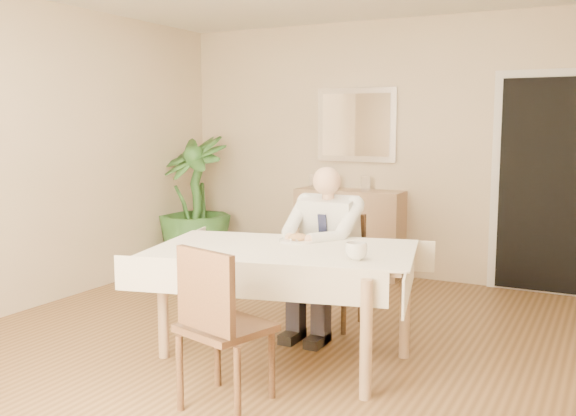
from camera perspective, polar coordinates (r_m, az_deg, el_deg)
The scene contains 17 objects.
room at distance 4.36m, azimuth -2.12°, elevation 4.03°, with size 5.00×5.02×2.60m.
doorway at distance 6.30m, azimuth 21.88°, elevation 1.84°, with size 0.96×0.07×2.10m.
mirror at distance 6.72m, azimuth 6.08°, elevation 7.35°, with size 0.86×0.04×0.76m.
dining_table at distance 4.25m, azimuth -0.37°, elevation -4.66°, with size 1.94×1.41×0.75m.
chair_far at distance 5.07m, azimuth 4.27°, elevation -4.83°, with size 0.42×0.42×0.86m.
chair_near at distance 3.54m, azimuth -6.26°, elevation -9.78°, with size 0.54×0.54×0.91m.
seated_man at distance 4.77m, azimuth 2.95°, elevation -3.04°, with size 0.48×0.72×1.24m.
plate at distance 4.44m, azimuth 0.88°, elevation -2.91°, with size 0.26×0.26×0.02m, color white.
food at distance 4.44m, azimuth 0.88°, elevation -2.63°, with size 0.14×0.14×0.06m, color #996D3F.
knife at distance 4.37m, azimuth 1.00°, elevation -2.86°, with size 0.01×0.01×0.13m, color silver.
fork at distance 4.40m, azimuth 0.07°, elevation -2.77°, with size 0.01×0.01×0.13m, color silver.
coffee_mug at distance 3.87m, azimuth 6.08°, elevation -3.84°, with size 0.13×0.13×0.10m, color white.
sideboard at distance 6.67m, azimuth 5.48°, elevation -2.18°, with size 1.11×0.38×0.89m, color #987656.
photo_frame_left at distance 6.87m, azimuth 2.27°, elevation 2.46°, with size 0.10×0.02×0.14m, color silver.
photo_frame_center at distance 6.73m, azimuth 4.20°, elevation 2.34°, with size 0.10×0.02×0.14m, color silver.
photo_frame_right at distance 6.61m, azimuth 6.91°, elevation 2.21°, with size 0.10×0.02×0.14m, color silver.
potted_palm at distance 7.05m, azimuth -8.37°, elevation 0.51°, with size 0.80×0.80×1.43m, color #244C1C.
Camera 1 is at (2.14, -3.79, 1.57)m, focal length 40.00 mm.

